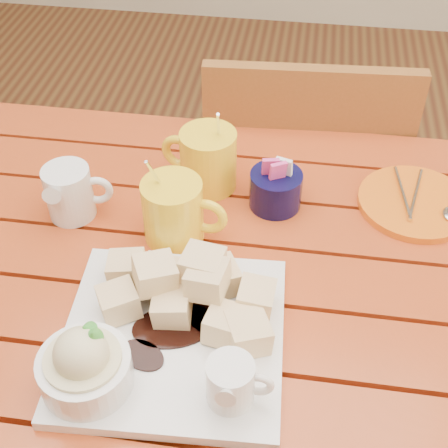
% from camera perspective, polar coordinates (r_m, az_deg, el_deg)
% --- Properties ---
extents(table, '(1.20, 0.79, 0.75)m').
position_cam_1_polar(table, '(1.03, -3.11, -7.93)').
color(table, '#903412').
rests_on(table, ground).
extents(dessert_plate, '(0.31, 0.31, 0.12)m').
position_cam_1_polar(dessert_plate, '(0.83, -6.04, -9.86)').
color(dessert_plate, white).
rests_on(dessert_plate, table).
extents(coffee_mug_left, '(0.13, 0.10, 0.16)m').
position_cam_1_polar(coffee_mug_left, '(1.06, -1.60, 5.99)').
color(coffee_mug_left, yellow).
rests_on(coffee_mug_left, table).
extents(coffee_mug_right, '(0.13, 0.09, 0.16)m').
position_cam_1_polar(coffee_mug_right, '(0.96, -4.51, 1.24)').
color(coffee_mug_right, yellow).
rests_on(coffee_mug_right, table).
extents(cream_pitcher, '(0.11, 0.09, 0.09)m').
position_cam_1_polar(cream_pitcher, '(1.03, -13.89, 2.88)').
color(cream_pitcher, white).
rests_on(cream_pitcher, table).
extents(sugar_caddy, '(0.09, 0.09, 0.09)m').
position_cam_1_polar(sugar_caddy, '(1.03, 4.74, 3.23)').
color(sugar_caddy, black).
rests_on(sugar_caddy, table).
extents(orange_saucer, '(0.19, 0.19, 0.02)m').
position_cam_1_polar(orange_saucer, '(1.09, 17.13, 1.86)').
color(orange_saucer, orange).
rests_on(orange_saucer, table).
extents(chair_far, '(0.44, 0.44, 0.88)m').
position_cam_1_polar(chair_far, '(1.49, 6.76, 2.84)').
color(chair_far, brown).
rests_on(chair_far, ground).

